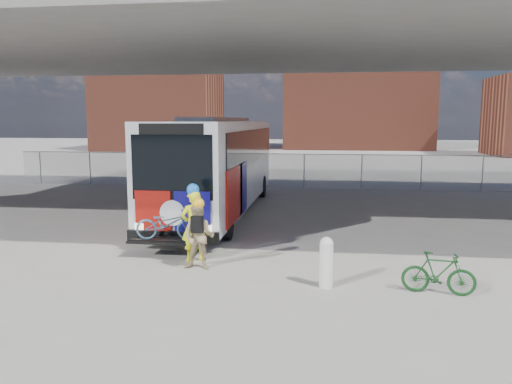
% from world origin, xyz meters
% --- Properties ---
extents(ground, '(160.00, 160.00, 0.00)m').
position_xyz_m(ground, '(0.00, 0.00, 0.00)').
color(ground, '#9E9991').
rests_on(ground, ground).
extents(bus, '(2.67, 12.92, 3.69)m').
position_xyz_m(bus, '(-2.00, 4.54, 2.11)').
color(bus, silver).
rests_on(bus, ground).
extents(overpass, '(40.00, 16.00, 7.95)m').
position_xyz_m(overpass, '(0.00, 4.00, 6.54)').
color(overpass, '#605E59').
rests_on(overpass, ground).
extents(chainlink_fence, '(30.00, 0.06, 30.00)m').
position_xyz_m(chainlink_fence, '(0.00, 12.00, 1.42)').
color(chainlink_fence, gray).
rests_on(chainlink_fence, ground).
extents(brick_buildings, '(54.00, 22.00, 12.00)m').
position_xyz_m(brick_buildings, '(1.23, 48.23, 5.42)').
color(brick_buildings, brown).
rests_on(brick_buildings, ground).
extents(smokestack, '(2.20, 2.20, 25.00)m').
position_xyz_m(smokestack, '(14.00, 55.00, 12.50)').
color(smokestack, brown).
rests_on(smokestack, ground).
extents(bollard, '(0.29, 0.29, 1.12)m').
position_xyz_m(bollard, '(2.14, -3.88, 0.60)').
color(bollard, white).
rests_on(bollard, ground).
extents(cyclist_hivis, '(0.80, 0.73, 2.01)m').
position_xyz_m(cyclist_hivis, '(-1.22, -2.26, 0.97)').
color(cyclist_hivis, '#F6FA1A').
rests_on(cyclist_hivis, ground).
extents(cyclist_tan, '(0.80, 0.64, 1.76)m').
position_xyz_m(cyclist_tan, '(-0.90, -2.96, 0.83)').
color(cyclist_tan, tan).
rests_on(cyclist_tan, ground).
extents(bike_parked, '(1.53, 0.66, 0.89)m').
position_xyz_m(bike_parked, '(4.45, -3.98, 0.45)').
color(bike_parked, '#15421A').
rests_on(bike_parked, ground).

